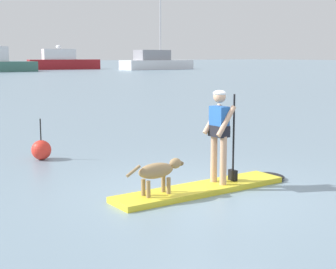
{
  "coord_description": "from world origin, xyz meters",
  "views": [
    {
      "loc": [
        -5.52,
        -6.76,
        2.4
      ],
      "look_at": [
        0.0,
        1.0,
        0.9
      ],
      "focal_mm": 54.3,
      "sensor_mm": 36.0,
      "label": 1
    }
  ],
  "objects_px": {
    "person_paddler": "(220,129)",
    "marker_buoy": "(41,150)",
    "dog": "(158,171)",
    "paddleboard": "(211,187)",
    "moored_boat_far_port": "(156,62)",
    "moored_boat_outer": "(63,62)"
  },
  "relations": [
    {
      "from": "dog",
      "to": "marker_buoy",
      "type": "xyz_separation_m",
      "value": [
        -0.34,
        4.29,
        -0.26
      ]
    },
    {
      "from": "paddleboard",
      "to": "marker_buoy",
      "type": "bearing_deg",
      "value": 108.8
    },
    {
      "from": "paddleboard",
      "to": "person_paddler",
      "type": "relative_size",
      "value": 2.18
    },
    {
      "from": "person_paddler",
      "to": "moored_boat_outer",
      "type": "bearing_deg",
      "value": 68.17
    },
    {
      "from": "person_paddler",
      "to": "marker_buoy",
      "type": "xyz_separation_m",
      "value": [
        -1.65,
        4.31,
        -0.85
      ]
    },
    {
      "from": "moored_boat_far_port",
      "to": "marker_buoy",
      "type": "bearing_deg",
      "value": -126.13
    },
    {
      "from": "moored_boat_far_port",
      "to": "marker_buoy",
      "type": "distance_m",
      "value": 73.75
    },
    {
      "from": "paddleboard",
      "to": "moored_boat_far_port",
      "type": "height_order",
      "value": "moored_boat_far_port"
    },
    {
      "from": "person_paddler",
      "to": "moored_boat_outer",
      "type": "height_order",
      "value": "moored_boat_outer"
    },
    {
      "from": "person_paddler",
      "to": "dog",
      "type": "xyz_separation_m",
      "value": [
        -1.31,
        0.02,
        -0.59
      ]
    },
    {
      "from": "paddleboard",
      "to": "dog",
      "type": "height_order",
      "value": "dog"
    },
    {
      "from": "moored_boat_outer",
      "to": "marker_buoy",
      "type": "distance_m",
      "value": 75.41
    },
    {
      "from": "dog",
      "to": "moored_boat_outer",
      "type": "distance_m",
      "value": 79.21
    },
    {
      "from": "person_paddler",
      "to": "marker_buoy",
      "type": "relative_size",
      "value": 1.76
    },
    {
      "from": "paddleboard",
      "to": "person_paddler",
      "type": "xyz_separation_m",
      "value": [
        0.19,
        -0.0,
        1.03
      ]
    },
    {
      "from": "person_paddler",
      "to": "marker_buoy",
      "type": "bearing_deg",
      "value": 110.99
    },
    {
      "from": "marker_buoy",
      "to": "moored_boat_far_port",
      "type": "bearing_deg",
      "value": 53.87
    },
    {
      "from": "paddleboard",
      "to": "moored_boat_outer",
      "type": "relative_size",
      "value": 0.3
    },
    {
      "from": "paddleboard",
      "to": "dog",
      "type": "distance_m",
      "value": 1.21
    },
    {
      "from": "moored_boat_outer",
      "to": "marker_buoy",
      "type": "relative_size",
      "value": 12.59
    },
    {
      "from": "dog",
      "to": "paddleboard",
      "type": "bearing_deg",
      "value": -0.85
    },
    {
      "from": "dog",
      "to": "moored_boat_outer",
      "type": "relative_size",
      "value": 0.09
    }
  ]
}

